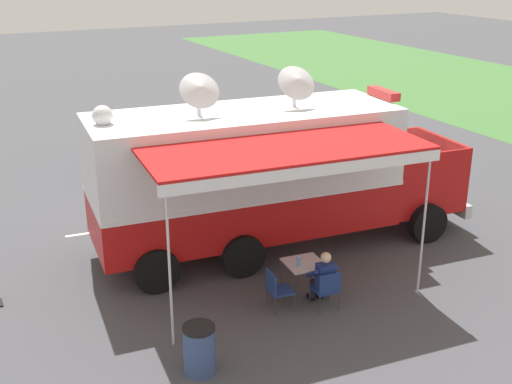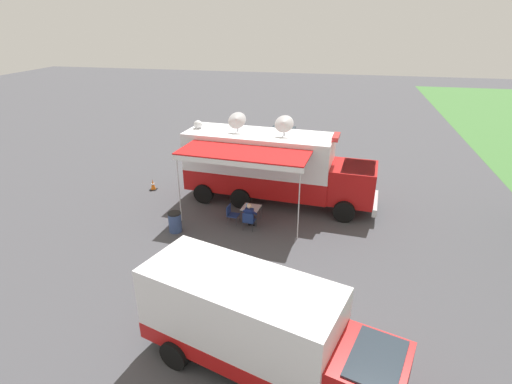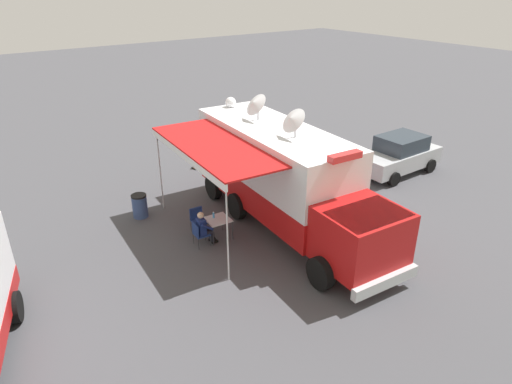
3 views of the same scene
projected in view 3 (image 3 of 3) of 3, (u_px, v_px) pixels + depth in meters
name	position (u px, v px, depth m)	size (l,w,h in m)	color
ground_plane	(272.00, 215.00, 17.37)	(100.00, 100.00, 0.00)	#47474C
lot_stripe	(299.00, 186.00, 19.79)	(0.12, 4.80, 0.01)	silver
command_truck	(284.00, 175.00, 15.93)	(5.32, 9.66, 4.53)	#B71414
folding_table	(218.00, 221.00, 15.61)	(0.86, 0.86, 0.73)	silver
water_bottle	(214.00, 215.00, 15.63)	(0.07, 0.07, 0.22)	#4C99D8
folding_chair_at_table	(199.00, 232.00, 15.20)	(0.52, 0.52, 0.87)	navy
folding_chair_beside_table	(198.00, 218.00, 16.12)	(0.52, 0.52, 0.87)	navy
seated_responder	(204.00, 227.00, 15.23)	(0.69, 0.58, 1.25)	navy
trash_bin	(140.00, 206.00, 17.08)	(0.57, 0.57, 0.91)	#384C7F
traffic_cone	(196.00, 163.00, 21.51)	(0.36, 0.36, 0.58)	black
car_behind_truck	(398.00, 155.00, 20.80)	(4.20, 2.02, 1.76)	#B2B5BA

